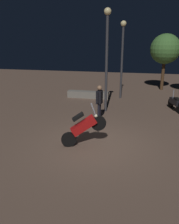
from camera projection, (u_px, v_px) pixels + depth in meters
ground_plane at (96, 144)px, 8.40m from camera, size 40.00×40.00×0.00m
motorcycle_red_foreground at (84, 127)px, 8.08m from camera, size 1.59×0.68×1.63m
motorcycle_black_parked_left at (175, 103)px, 12.34m from camera, size 0.56×1.62×1.11m
person_rider_beside at (99, 100)px, 10.69m from camera, size 0.29×0.67×1.72m
streetlamp_near at (122, 50)px, 14.20m from camera, size 0.36×0.36×4.91m
streetlamp_far at (107, 49)px, 11.33m from camera, size 0.36×0.36×5.26m
tree_left_bg at (165, 49)px, 16.76m from camera, size 2.23×2.23×4.25m
planter_wall_low at (88, 95)px, 15.16m from camera, size 2.81×0.50×0.45m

